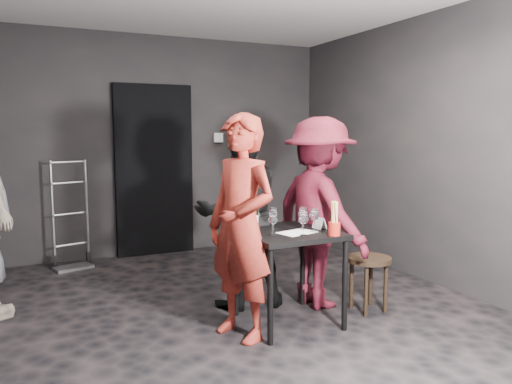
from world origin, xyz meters
name	(u,v)px	position (x,y,z in m)	size (l,w,h in m)	color
floor	(228,318)	(0.00, 0.00, 0.00)	(4.50, 5.00, 0.02)	black
wall_back	(152,146)	(0.00, 2.50, 1.35)	(4.50, 0.04, 2.70)	black
wall_front	(497,184)	(0.00, -2.50, 1.35)	(4.50, 0.04, 2.70)	black
wall_right	(440,150)	(2.25, 0.00, 1.35)	(0.04, 5.00, 2.70)	black
doorway	(154,170)	(0.00, 2.44, 1.05)	(0.95, 0.10, 2.10)	black
wallbox_upper	(218,138)	(0.85, 2.45, 1.45)	(0.12, 0.06, 0.12)	#B7B7B2
wallbox_lower	(232,141)	(1.05, 2.45, 1.40)	(0.10, 0.06, 0.14)	#B7B7B2
hand_truck	(72,248)	(-1.02, 2.21, 0.22)	(0.40, 0.34, 1.21)	#B2B2B7
tasting_table	(289,243)	(0.41, -0.28, 0.65)	(0.72, 0.72, 0.75)	black
stool	(369,267)	(1.16, -0.34, 0.38)	(0.38, 0.38, 0.47)	black
server_red	(241,215)	(-0.03, -0.37, 0.92)	(0.67, 0.44, 1.85)	maroon
woman_black	(240,205)	(0.22, 0.26, 0.89)	(0.87, 0.48, 1.78)	black
man_maroon	(319,203)	(0.86, -0.02, 0.91)	(1.18, 0.55, 1.82)	#4F101C
tasting_mat	(297,232)	(0.43, -0.38, 0.75)	(0.28, 0.19, 0.00)	white
wine_glass_a	(273,223)	(0.22, -0.37, 0.84)	(0.07, 0.07, 0.18)	white
wine_glass_b	(255,219)	(0.15, -0.21, 0.85)	(0.08, 0.08, 0.21)	white
wine_glass_c	(273,217)	(0.35, -0.14, 0.84)	(0.07, 0.07, 0.19)	white
wine_glass_d	(303,222)	(0.42, -0.49, 0.85)	(0.08, 0.08, 0.20)	white
wine_glass_e	(314,219)	(0.56, -0.41, 0.85)	(0.08, 0.08, 0.20)	white
wine_glass_f	(303,217)	(0.53, -0.29, 0.85)	(0.07, 0.07, 0.20)	white
wine_bottle	(254,219)	(0.13, -0.24, 0.86)	(0.07, 0.07, 0.28)	black
breadstick_cup	(334,219)	(0.64, -0.58, 0.88)	(0.09, 0.09, 0.28)	#A41C12
reserved_card	(318,223)	(0.66, -0.32, 0.80)	(0.08, 0.12, 0.09)	white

